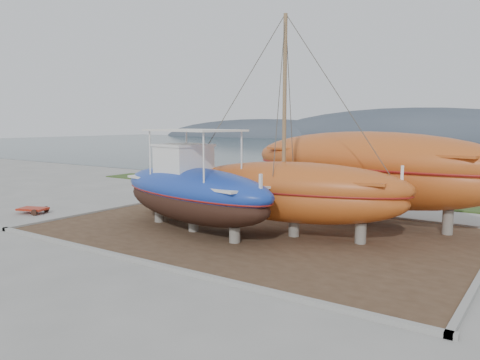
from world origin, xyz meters
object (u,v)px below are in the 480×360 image
Objects in this scene: blue_caique at (193,181)px; orange_bare_hull at (369,179)px; orange_sailboat at (295,127)px; red_trailer at (33,211)px; white_dinghy at (174,200)px.

blue_caique reaches higher than orange_bare_hull.
blue_caique is at bearing -124.81° from orange_bare_hull.
orange_sailboat is 4.46× the size of red_trailer.
orange_bare_hull is at bearing 59.88° from blue_caique.
orange_bare_hull is 17.20m from red_trailer.
orange_bare_hull is at bearing 61.41° from orange_sailboat.
blue_caique is at bearing -30.09° from white_dinghy.
orange_sailboat reaches higher than blue_caique.
blue_caique is 4.43m from white_dinghy.
orange_bare_hull is 5.99× the size of red_trailer.
orange_sailboat is 14.77m from red_trailer.
white_dinghy is 7.50m from red_trailer.
orange_sailboat reaches higher than orange_bare_hull.
red_trailer is at bearing -142.23° from white_dinghy.
orange_sailboat is (7.40, -0.77, 3.79)m from white_dinghy.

